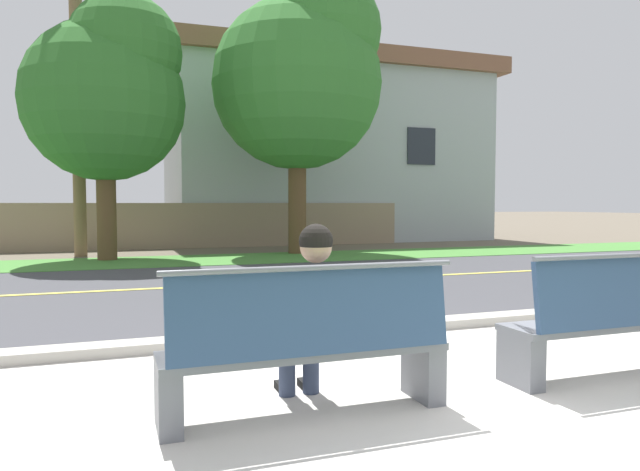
% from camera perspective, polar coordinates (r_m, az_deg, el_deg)
% --- Properties ---
extents(ground_plane, '(140.00, 140.00, 0.00)m').
position_cam_1_polar(ground_plane, '(11.55, -7.28, -3.75)').
color(ground_plane, '#665B4C').
extents(sidewalk_pavement, '(44.00, 3.60, 0.01)m').
position_cam_1_polar(sidewalk_pavement, '(4.57, 14.35, -14.47)').
color(sidewalk_pavement, beige).
rests_on(sidewalk_pavement, ground_plane).
extents(curb_edge, '(44.00, 0.30, 0.11)m').
position_cam_1_polar(curb_edge, '(6.22, 4.12, -9.19)').
color(curb_edge, '#ADA89E').
rests_on(curb_edge, ground_plane).
extents(street_asphalt, '(52.00, 8.00, 0.01)m').
position_cam_1_polar(street_asphalt, '(10.10, -5.45, -4.71)').
color(street_asphalt, '#424247').
rests_on(street_asphalt, ground_plane).
extents(road_centre_line, '(48.00, 0.14, 0.01)m').
position_cam_1_polar(road_centre_line, '(10.10, -5.45, -4.68)').
color(road_centre_line, '#E0CC4C').
rests_on(road_centre_line, ground_plane).
extents(far_verge_grass, '(48.00, 2.80, 0.02)m').
position_cam_1_polar(far_verge_grass, '(14.57, -9.89, -2.32)').
color(far_verge_grass, '#478438').
rests_on(far_verge_grass, ground_plane).
extents(bench_left, '(1.88, 0.48, 1.01)m').
position_cam_1_polar(bench_left, '(3.79, -1.12, -10.97)').
color(bench_left, slate).
rests_on(bench_left, ground_plane).
extents(bench_right, '(1.88, 0.48, 1.01)m').
position_cam_1_polar(bench_right, '(5.19, 27.12, -7.46)').
color(bench_right, slate).
rests_on(bench_right, ground_plane).
extents(seated_person_grey, '(0.52, 0.68, 1.25)m').
position_cam_1_polar(seated_person_grey, '(3.93, -0.84, -7.23)').
color(seated_person_grey, '#333D56').
rests_on(seated_person_grey, ground_plane).
extents(shade_tree_far_left, '(3.84, 3.84, 6.34)m').
position_cam_1_polar(shade_tree_far_left, '(15.24, -19.91, 13.31)').
color(shade_tree_far_left, brown).
rests_on(shade_tree_far_left, ground_plane).
extents(shade_tree_left, '(4.62, 4.62, 7.62)m').
position_cam_1_polar(shade_tree_left, '(16.41, -1.67, 15.72)').
color(shade_tree_left, brown).
rests_on(shade_tree_left, ground_plane).
extents(garden_wall, '(13.00, 0.36, 1.40)m').
position_cam_1_polar(garden_wall, '(18.63, -11.08, 0.99)').
color(garden_wall, gray).
rests_on(garden_wall, ground_plane).
extents(house_across_street, '(12.44, 6.91, 6.81)m').
position_cam_1_polar(house_across_street, '(23.07, 0.19, 8.29)').
color(house_across_street, '#A3ADB2').
rests_on(house_across_street, ground_plane).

